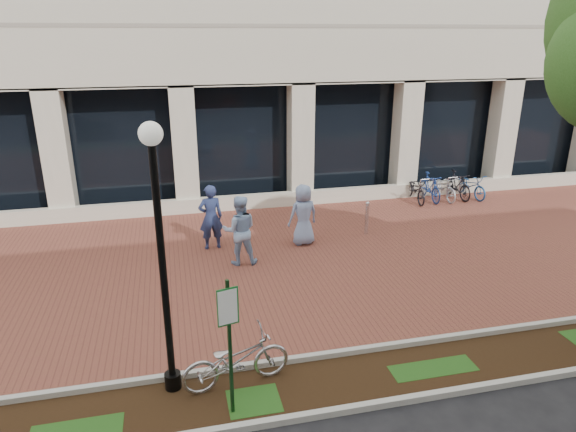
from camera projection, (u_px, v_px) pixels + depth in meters
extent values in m
plane|color=black|center=(273.00, 261.00, 13.78)|extent=(120.00, 120.00, 0.00)
cube|color=brown|center=(273.00, 261.00, 13.78)|extent=(40.00, 9.00, 0.01)
cube|color=black|center=(334.00, 383.00, 8.97)|extent=(40.00, 1.50, 0.01)
cube|color=#ACABA2|center=(322.00, 356.00, 9.64)|extent=(40.00, 0.12, 0.12)
cube|color=#ACABA2|center=(349.00, 409.00, 8.26)|extent=(40.00, 0.12, 0.12)
cube|color=black|center=(241.00, 143.00, 18.21)|extent=(40.00, 0.15, 4.20)
cube|color=beige|center=(247.00, 202.00, 17.83)|extent=(40.00, 0.25, 0.50)
cube|color=beige|center=(244.00, 147.00, 17.57)|extent=(0.80, 0.80, 4.20)
cube|color=#133617|center=(230.00, 349.00, 7.89)|extent=(0.05, 0.05, 2.37)
cube|color=#196628|center=(228.00, 307.00, 7.61)|extent=(0.34, 0.02, 0.62)
cube|color=white|center=(228.00, 307.00, 7.60)|extent=(0.30, 0.01, 0.56)
cylinder|color=black|center=(173.00, 381.00, 8.80)|extent=(0.28, 0.28, 0.30)
cylinder|color=black|center=(164.00, 277.00, 8.14)|extent=(0.12, 0.12, 4.27)
sphere|color=silver|center=(151.00, 134.00, 7.37)|extent=(0.36, 0.36, 0.36)
imported|color=#B1B0B5|center=(236.00, 360.00, 8.78)|extent=(1.99, 0.95, 1.00)
imported|color=navy|center=(211.00, 217.00, 14.30)|extent=(0.73, 0.52, 1.87)
imported|color=#85A2C7|center=(240.00, 230.00, 13.35)|extent=(0.97, 0.79, 1.87)
imported|color=#7B90B8|center=(303.00, 215.00, 14.63)|extent=(0.96, 0.73, 1.78)
cylinder|color=silver|center=(367.00, 220.00, 15.47)|extent=(0.11, 0.11, 0.94)
sphere|color=silver|center=(368.00, 203.00, 15.30)|extent=(0.12, 0.12, 0.12)
imported|color=black|center=(416.00, 189.00, 18.55)|extent=(0.74, 1.76, 0.90)
imported|color=navy|center=(430.00, 187.00, 18.66)|extent=(0.52, 1.68, 1.00)
imported|color=#B1B1B6|center=(443.00, 187.00, 18.79)|extent=(0.64, 1.73, 0.90)
imported|color=black|center=(457.00, 185.00, 18.89)|extent=(0.60, 1.70, 1.00)
imported|color=#1F4E91|center=(470.00, 185.00, 19.03)|extent=(0.81, 1.78, 0.90)
cylinder|color=silver|center=(443.00, 189.00, 18.81)|extent=(0.04, 0.04, 0.80)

